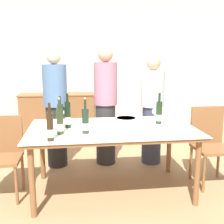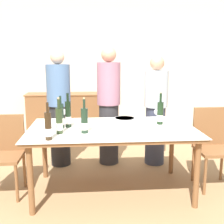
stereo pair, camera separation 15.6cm
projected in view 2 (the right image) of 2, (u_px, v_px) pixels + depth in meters
The scene contains 19 objects.
ground_plane at pixel (112, 190), 3.30m from camera, with size 12.00×12.00×0.00m, color #A37F56.
back_wall at pixel (101, 64), 5.72m from camera, with size 8.00×0.10×2.80m.
sideboard_cabinet at pixel (64, 114), 5.57m from camera, with size 1.45×0.46×0.83m.
dining_table at pixel (112, 133), 3.16m from camera, with size 1.86×1.08×0.76m.
ice_bucket at pixel (125, 126), 2.86m from camera, with size 0.21×0.21×0.17m.
wine_bottle_0 at pixel (61, 117), 3.12m from camera, with size 0.07×0.07×0.36m.
wine_bottle_1 at pixel (68, 115), 3.15m from camera, with size 0.07×0.07×0.39m.
wine_bottle_2 at pixel (160, 113), 3.29m from camera, with size 0.07×0.07×0.39m.
wine_bottle_3 at pixel (48, 127), 2.67m from camera, with size 0.07×0.07×0.37m.
wine_bottle_4 at pixel (84, 121), 2.91m from camera, with size 0.07×0.07×0.37m.
wine_bottle_5 at pixel (59, 121), 2.89m from camera, with size 0.07×0.07×0.38m.
wine_glass_0 at pixel (157, 112), 3.56m from camera, with size 0.08×0.08×0.13m.
wine_glass_1 at pixel (63, 112), 3.52m from camera, with size 0.08×0.08×0.14m.
wine_glass_2 at pixel (77, 122), 3.02m from camera, with size 0.08×0.08×0.14m.
chair_left_end at pixel (4, 149), 3.18m from camera, with size 0.42×0.42×0.89m.
chair_right_end at pixel (213, 142), 3.38m from camera, with size 0.42×0.42×0.94m.
person_host at pixel (59, 109), 3.95m from camera, with size 0.33×0.33×1.63m.
person_guest_left at pixel (109, 106), 4.01m from camera, with size 0.33×0.33×1.68m.
person_guest_right at pixel (156, 111), 4.01m from camera, with size 0.33×0.33×1.55m.
Camera 2 is at (-0.25, -3.05, 1.55)m, focal length 45.00 mm.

